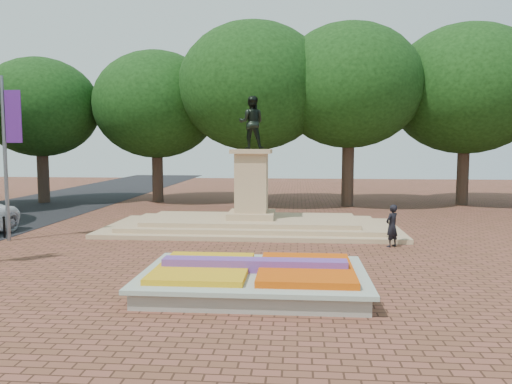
# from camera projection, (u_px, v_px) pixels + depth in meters

# --- Properties ---
(ground) EXTENTS (90.00, 90.00, 0.00)m
(ground) POSITION_uv_depth(u_px,v_px,m) (229.00, 272.00, 16.20)
(ground) COLOR brown
(ground) RESTS_ON ground
(flower_bed) EXTENTS (6.30, 4.30, 0.91)m
(flower_bed) POSITION_uv_depth(u_px,v_px,m) (255.00, 277.00, 14.09)
(flower_bed) COLOR gray
(flower_bed) RESTS_ON ground
(monument) EXTENTS (14.00, 6.00, 6.40)m
(monument) POSITION_uv_depth(u_px,v_px,m) (252.00, 212.00, 24.05)
(monument) COLOR tan
(monument) RESTS_ON ground
(tree_row_back) EXTENTS (44.80, 8.80, 10.43)m
(tree_row_back) POSITION_uv_depth(u_px,v_px,m) (300.00, 106.00, 33.23)
(tree_row_back) COLOR #33251C
(tree_row_back) RESTS_ON ground
(pedestrian) EXTENTS (0.74, 0.73, 1.72)m
(pedestrian) POSITION_uv_depth(u_px,v_px,m) (392.00, 226.00, 20.08)
(pedestrian) COLOR black
(pedestrian) RESTS_ON ground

